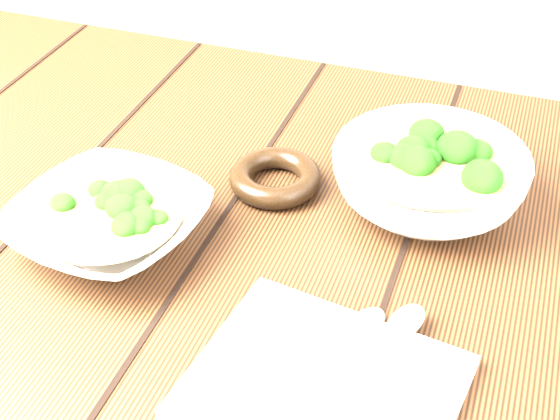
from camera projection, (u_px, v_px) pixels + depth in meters
name	position (u px, v px, depth m)	size (l,w,h in m)	color
table	(240.00, 305.00, 0.92)	(1.20, 0.80, 0.75)	#392010
soup_bowl_front	(109.00, 222.00, 0.81)	(0.23, 0.23, 0.06)	silver
soup_bowl_back	(428.00, 177.00, 0.86)	(0.22, 0.22, 0.08)	silver
trivet	(275.00, 178.00, 0.90)	(0.11, 0.11, 0.03)	black
napkin	(323.00, 387.00, 0.67)	(0.22, 0.18, 0.01)	beige
spoon_left	(340.00, 347.00, 0.69)	(0.08, 0.18, 0.01)	#9F9A8C
spoon_right	(385.00, 344.00, 0.69)	(0.07, 0.18, 0.01)	#9F9A8C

